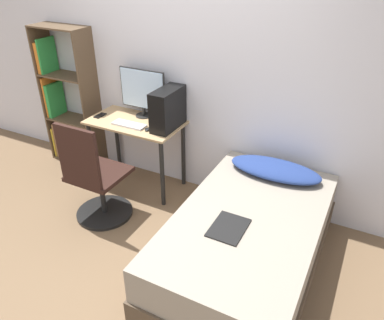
{
  "coord_description": "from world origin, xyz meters",
  "views": [
    {
      "loc": [
        1.7,
        -1.7,
        2.32
      ],
      "look_at": [
        0.44,
        0.72,
        0.75
      ],
      "focal_mm": 35.0,
      "sensor_mm": 36.0,
      "label": 1
    }
  ],
  "objects_px": {
    "bookshelf": "(64,101)",
    "monitor": "(142,91)",
    "keyboard": "(129,125)",
    "pc_tower": "(168,109)",
    "bed": "(247,242)",
    "office_chair": "(96,183)"
  },
  "relations": [
    {
      "from": "monitor",
      "to": "office_chair",
      "type": "bearing_deg",
      "value": -89.65
    },
    {
      "from": "monitor",
      "to": "pc_tower",
      "type": "relative_size",
      "value": 1.25
    },
    {
      "from": "bookshelf",
      "to": "pc_tower",
      "type": "relative_size",
      "value": 3.79
    },
    {
      "from": "office_chair",
      "to": "pc_tower",
      "type": "distance_m",
      "value": 0.98
    },
    {
      "from": "keyboard",
      "to": "pc_tower",
      "type": "height_order",
      "value": "pc_tower"
    },
    {
      "from": "keyboard",
      "to": "monitor",
      "type": "bearing_deg",
      "value": 91.15
    },
    {
      "from": "bookshelf",
      "to": "office_chair",
      "type": "relative_size",
      "value": 1.54
    },
    {
      "from": "bookshelf",
      "to": "bed",
      "type": "height_order",
      "value": "bookshelf"
    },
    {
      "from": "bed",
      "to": "pc_tower",
      "type": "distance_m",
      "value": 1.47
    },
    {
      "from": "bookshelf",
      "to": "keyboard",
      "type": "distance_m",
      "value": 1.12
    },
    {
      "from": "bed",
      "to": "monitor",
      "type": "relative_size",
      "value": 3.48
    },
    {
      "from": "bookshelf",
      "to": "bed",
      "type": "distance_m",
      "value": 2.73
    },
    {
      "from": "pc_tower",
      "to": "keyboard",
      "type": "bearing_deg",
      "value": -158.76
    },
    {
      "from": "pc_tower",
      "to": "bed",
      "type": "bearing_deg",
      "value": -31.7
    },
    {
      "from": "office_chair",
      "to": "bed",
      "type": "height_order",
      "value": "office_chair"
    },
    {
      "from": "bed",
      "to": "monitor",
      "type": "xyz_separation_m",
      "value": [
        -1.49,
        0.82,
        0.76
      ]
    },
    {
      "from": "keyboard",
      "to": "office_chair",
      "type": "bearing_deg",
      "value": -90.02
    },
    {
      "from": "monitor",
      "to": "keyboard",
      "type": "distance_m",
      "value": 0.38
    },
    {
      "from": "bookshelf",
      "to": "monitor",
      "type": "bearing_deg",
      "value": 2.52
    },
    {
      "from": "office_chair",
      "to": "bed",
      "type": "xyz_separation_m",
      "value": [
        1.48,
        0.04,
        -0.13
      ]
    },
    {
      "from": "bookshelf",
      "to": "pc_tower",
      "type": "xyz_separation_m",
      "value": [
        1.46,
        -0.08,
        0.21
      ]
    },
    {
      "from": "office_chair",
      "to": "monitor",
      "type": "xyz_separation_m",
      "value": [
        -0.01,
        0.86,
        0.63
      ]
    }
  ]
}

